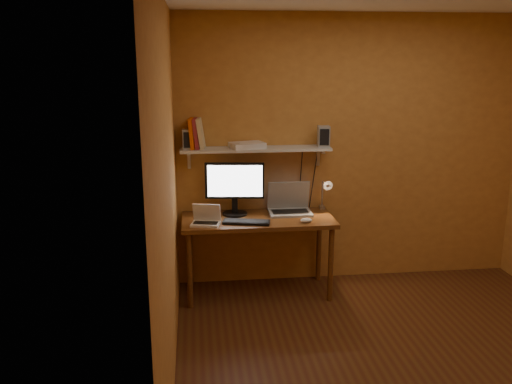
{
  "coord_description": "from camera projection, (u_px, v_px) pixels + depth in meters",
  "views": [
    {
      "loc": [
        -1.52,
        -3.47,
        2.22
      ],
      "look_at": [
        -0.98,
        1.18,
        1.02
      ],
      "focal_mm": 38.0,
      "sensor_mm": 36.0,
      "label": 1
    }
  ],
  "objects": [
    {
      "name": "books",
      "position": [
        196.0,
        133.0,
        4.96
      ],
      "size": [
        0.16,
        0.2,
        0.28
      ],
      "color": "#E45000",
      "rests_on": "wall_shelf"
    },
    {
      "name": "wall_shelf",
      "position": [
        256.0,
        149.0,
        5.04
      ],
      "size": [
        1.4,
        0.25,
        0.21
      ],
      "color": "silver",
      "rests_on": "room"
    },
    {
      "name": "laptop",
      "position": [
        289.0,
        205.0,
        5.16
      ],
      "size": [
        0.4,
        0.29,
        0.29
      ],
      "rotation": [
        0.0,
        0.0,
        -0.0
      ],
      "color": "#969A9F",
      "rests_on": "desk"
    },
    {
      "name": "desk",
      "position": [
        258.0,
        227.0,
        5.02
      ],
      "size": [
        1.4,
        0.6,
        0.75
      ],
      "color": "brown",
      "rests_on": "ground"
    },
    {
      "name": "keyboard",
      "position": [
        246.0,
        222.0,
        4.85
      ],
      "size": [
        0.44,
        0.23,
        0.02
      ],
      "primitive_type": "cube",
      "rotation": [
        0.0,
        0.0,
        -0.23
      ],
      "color": "black",
      "rests_on": "desk"
    },
    {
      "name": "monitor",
      "position": [
        235.0,
        186.0,
        5.04
      ],
      "size": [
        0.55,
        0.26,
        0.5
      ],
      "rotation": [
        0.0,
        0.0,
        -0.12
      ],
      "color": "black",
      "rests_on": "desk"
    },
    {
      "name": "speaker_left",
      "position": [
        188.0,
        139.0,
        4.94
      ],
      "size": [
        0.1,
        0.1,
        0.18
      ],
      "primitive_type": "cube",
      "rotation": [
        0.0,
        0.0,
        0.03
      ],
      "color": "#969A9F",
      "rests_on": "wall_shelf"
    },
    {
      "name": "netbook",
      "position": [
        206.0,
        219.0,
        4.81
      ],
      "size": [
        0.28,
        0.23,
        0.18
      ],
      "rotation": [
        0.0,
        0.0,
        -0.23
      ],
      "color": "white",
      "rests_on": "desk"
    },
    {
      "name": "room",
      "position": [
        416.0,
        191.0,
        3.74
      ],
      "size": [
        3.44,
        3.24,
        2.64
      ],
      "color": "#533115",
      "rests_on": "ground"
    },
    {
      "name": "speaker_right",
      "position": [
        324.0,
        136.0,
        5.07
      ],
      "size": [
        0.12,
        0.12,
        0.19
      ],
      "primitive_type": "cube",
      "rotation": [
        0.0,
        0.0,
        -0.08
      ],
      "color": "#969A9F",
      "rests_on": "wall_shelf"
    },
    {
      "name": "mouse",
      "position": [
        306.0,
        220.0,
        4.87
      ],
      "size": [
        0.11,
        0.07,
        0.04
      ],
      "primitive_type": "ellipsoid",
      "rotation": [
        0.0,
        0.0,
        0.0
      ],
      "color": "white",
      "rests_on": "desk"
    },
    {
      "name": "router",
      "position": [
        247.0,
        145.0,
        5.02
      ],
      "size": [
        0.35,
        0.28,
        0.05
      ],
      "primitive_type": "cube",
      "rotation": [
        0.0,
        0.0,
        0.29
      ],
      "color": "white",
      "rests_on": "wall_shelf"
    },
    {
      "name": "desk_lamp",
      "position": [
        325.0,
        191.0,
        5.15
      ],
      "size": [
        0.09,
        0.23,
        0.38
      ],
      "color": "silver",
      "rests_on": "desk"
    },
    {
      "name": "shelf_camera",
      "position": [
        235.0,
        146.0,
        4.96
      ],
      "size": [
        0.09,
        0.05,
        0.05
      ],
      "color": "silver",
      "rests_on": "wall_shelf"
    }
  ]
}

